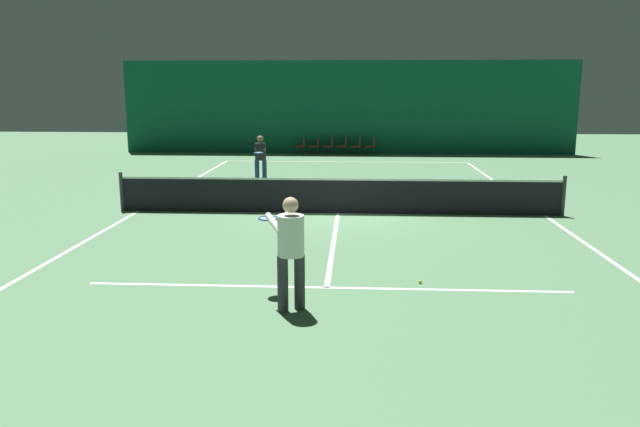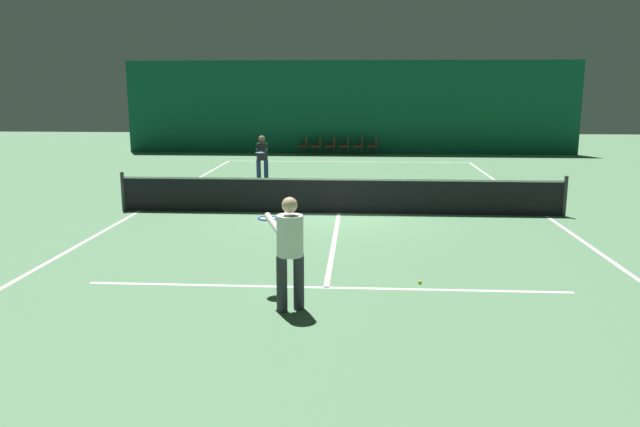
% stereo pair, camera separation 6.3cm
% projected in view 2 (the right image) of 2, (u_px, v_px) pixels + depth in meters
% --- Properties ---
extents(ground_plane, '(60.00, 60.00, 0.00)m').
position_uv_depth(ground_plane, '(339.00, 213.00, 16.86)').
color(ground_plane, '#56845B').
extents(backdrop_curtain, '(23.00, 0.12, 4.68)m').
position_uv_depth(backdrop_curtain, '(350.00, 107.00, 31.65)').
color(backdrop_curtain, '#0F5138').
rests_on(backdrop_curtain, ground).
extents(court_line_baseline_far, '(11.00, 0.10, 0.00)m').
position_uv_depth(court_line_baseline_far, '(348.00, 162.00, 28.50)').
color(court_line_baseline_far, white).
rests_on(court_line_baseline_far, ground).
extents(court_line_service_far, '(8.25, 0.10, 0.00)m').
position_uv_depth(court_line_service_far, '(345.00, 179.00, 23.12)').
color(court_line_service_far, white).
rests_on(court_line_service_far, ground).
extents(court_line_service_near, '(8.25, 0.10, 0.00)m').
position_uv_depth(court_line_service_near, '(326.00, 288.00, 10.60)').
color(court_line_service_near, white).
rests_on(court_line_service_near, ground).
extents(court_line_sideline_left, '(0.10, 23.80, 0.00)m').
position_uv_depth(court_line_sideline_left, '(140.00, 211.00, 17.20)').
color(court_line_sideline_left, white).
rests_on(court_line_sideline_left, ground).
extents(court_line_sideline_right, '(0.10, 23.80, 0.00)m').
position_uv_depth(court_line_sideline_right, '(546.00, 216.00, 16.52)').
color(court_line_sideline_right, white).
rests_on(court_line_sideline_right, ground).
extents(court_line_centre, '(0.10, 12.80, 0.00)m').
position_uv_depth(court_line_centre, '(339.00, 213.00, 16.86)').
color(court_line_centre, white).
rests_on(court_line_centre, ground).
extents(tennis_net, '(12.00, 0.10, 1.07)m').
position_uv_depth(tennis_net, '(339.00, 195.00, 16.76)').
color(tennis_net, black).
rests_on(tennis_net, ground).
extents(player_near, '(0.96, 1.40, 1.76)m').
position_uv_depth(player_near, '(289.00, 245.00, 9.37)').
color(player_near, '#2D2D38').
rests_on(player_near, ground).
extents(player_far, '(0.48, 1.38, 1.69)m').
position_uv_depth(player_far, '(262.00, 156.00, 21.92)').
color(player_far, navy).
rests_on(player_far, ground).
extents(courtside_chair_0, '(0.44, 0.44, 0.84)m').
position_uv_depth(courtside_chair_0, '(304.00, 145.00, 31.63)').
color(courtside_chair_0, '#2D2D2D').
rests_on(courtside_chair_0, ground).
extents(courtside_chair_1, '(0.44, 0.44, 0.84)m').
position_uv_depth(courtside_chair_1, '(318.00, 145.00, 31.58)').
color(courtside_chair_1, '#2D2D2D').
rests_on(courtside_chair_1, ground).
extents(courtside_chair_2, '(0.44, 0.44, 0.84)m').
position_uv_depth(courtside_chair_2, '(332.00, 145.00, 31.54)').
color(courtside_chair_2, '#2D2D2D').
rests_on(courtside_chair_2, ground).
extents(courtside_chair_3, '(0.44, 0.44, 0.84)m').
position_uv_depth(courtside_chair_3, '(346.00, 145.00, 31.50)').
color(courtside_chair_3, '#2D2D2D').
rests_on(courtside_chair_3, ground).
extents(courtside_chair_4, '(0.44, 0.44, 0.84)m').
position_uv_depth(courtside_chair_4, '(360.00, 145.00, 31.45)').
color(courtside_chair_4, '#2D2D2D').
rests_on(courtside_chair_4, ground).
extents(courtside_chair_5, '(0.44, 0.44, 0.84)m').
position_uv_depth(courtside_chair_5, '(374.00, 145.00, 31.41)').
color(courtside_chair_5, '#2D2D2D').
rests_on(courtside_chair_5, ground).
extents(tennis_ball, '(0.07, 0.07, 0.07)m').
position_uv_depth(tennis_ball, '(420.00, 282.00, 10.80)').
color(tennis_ball, '#D1DB33').
rests_on(tennis_ball, ground).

